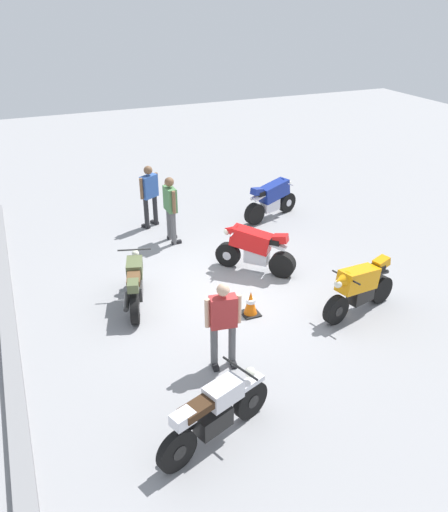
# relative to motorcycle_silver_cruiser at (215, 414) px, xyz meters

# --- Properties ---
(ground_plane) EXTENTS (40.00, 40.00, 0.00)m
(ground_plane) POSITION_rel_motorcycle_silver_cruiser_xyz_m (3.92, -1.93, -0.52)
(ground_plane) COLOR gray
(curb_edge) EXTENTS (14.00, 0.30, 0.15)m
(curb_edge) POSITION_rel_motorcycle_silver_cruiser_xyz_m (3.92, 2.67, -0.45)
(curb_edge) COLOR gray
(curb_edge) RESTS_ON ground
(motorcycle_silver_cruiser) EXTENTS (0.92, 2.00, 1.09)m
(motorcycle_silver_cruiser) POSITION_rel_motorcycle_silver_cruiser_xyz_m (0.00, 0.00, 0.00)
(motorcycle_silver_cruiser) COLOR black
(motorcycle_silver_cruiser) RESTS_ON ground
(motorcycle_blue_sportbike) EXTENTS (0.90, 1.91, 1.14)m
(motorcycle_blue_sportbike) POSITION_rel_motorcycle_silver_cruiser_xyz_m (7.19, -4.69, 0.07)
(motorcycle_blue_sportbike) COLOR black
(motorcycle_blue_sportbike) RESTS_ON ground
(motorcycle_orange_sportbike) EXTENTS (0.81, 1.94, 1.14)m
(motorcycle_orange_sportbike) POSITION_rel_motorcycle_silver_cruiser_xyz_m (2.06, -4.00, 0.07)
(motorcycle_orange_sportbike) COLOR black
(motorcycle_orange_sportbike) RESTS_ON ground
(motorcycle_red_sportbike) EXTENTS (1.52, 1.50, 1.14)m
(motorcycle_red_sportbike) POSITION_rel_motorcycle_silver_cruiser_xyz_m (4.47, -2.81, 0.07)
(motorcycle_red_sportbike) COLOR black
(motorcycle_red_sportbike) RESTS_ON ground
(motorcycle_olive_vintage) EXTENTS (1.92, 0.90, 1.07)m
(motorcycle_olive_vintage) POSITION_rel_motorcycle_silver_cruiser_xyz_m (4.11, 0.12, -0.03)
(motorcycle_olive_vintage) COLOR black
(motorcycle_olive_vintage) RESTS_ON ground
(person_in_blue_shirt) EXTENTS (0.49, 0.63, 1.75)m
(person_in_blue_shirt) POSITION_rel_motorcycle_silver_cruiser_xyz_m (7.94, -1.31, 0.49)
(person_in_blue_shirt) COLOR #262628
(person_in_blue_shirt) RESTS_ON ground
(person_in_red_shirt) EXTENTS (0.37, 0.65, 1.65)m
(person_in_red_shirt) POSITION_rel_motorcycle_silver_cruiser_xyz_m (1.58, -0.80, 0.41)
(person_in_red_shirt) COLOR #59595B
(person_in_red_shirt) RESTS_ON ground
(person_in_green_shirt) EXTENTS (0.68, 0.31, 1.77)m
(person_in_green_shirt) POSITION_rel_motorcycle_silver_cruiser_xyz_m (6.77, -1.53, 0.50)
(person_in_green_shirt) COLOR #59595B
(person_in_green_shirt) RESTS_ON ground
(traffic_cone) EXTENTS (0.36, 0.36, 0.53)m
(traffic_cone) POSITION_rel_motorcycle_silver_cruiser_xyz_m (2.83, -1.93, -0.26)
(traffic_cone) COLOR black
(traffic_cone) RESTS_ON ground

